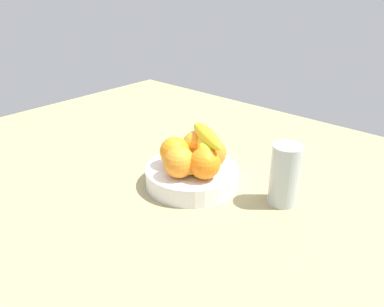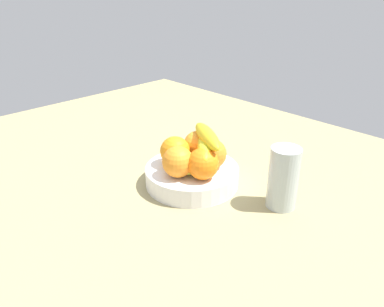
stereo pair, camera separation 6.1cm
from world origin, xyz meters
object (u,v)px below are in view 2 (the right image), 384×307
(orange_center, at_px, (203,164))
(thermos_tumbler, at_px, (283,178))
(fruit_bowl, at_px, (192,175))
(banana_bunch, at_px, (206,149))
(orange_back_left, at_px, (211,154))
(orange_front_left, at_px, (176,151))
(orange_back_right, at_px, (198,145))
(orange_front_right, at_px, (178,162))

(orange_center, height_order, thermos_tumbler, thermos_tumbler)
(fruit_bowl, height_order, banana_bunch, banana_bunch)
(fruit_bowl, relative_size, orange_back_left, 3.11)
(orange_center, bearing_deg, banana_bunch, 128.46)
(orange_front_left, height_order, thermos_tumbler, thermos_tumbler)
(orange_front_left, bearing_deg, fruit_bowl, 24.03)
(fruit_bowl, bearing_deg, banana_bunch, 43.11)
(orange_back_right, bearing_deg, thermos_tumbler, 6.77)
(orange_back_left, xyz_separation_m, banana_bunch, (-0.01, -0.01, 0.01))
(orange_front_right, distance_m, orange_back_left, 0.10)
(banana_bunch, xyz_separation_m, thermos_tumbler, (0.20, 0.05, -0.03))
(orange_center, bearing_deg, thermos_tumbler, 30.82)
(orange_front_right, relative_size, orange_back_right, 1.00)
(orange_front_right, height_order, banana_bunch, banana_bunch)
(fruit_bowl, distance_m, thermos_tumbler, 0.24)
(orange_center, distance_m, orange_back_left, 0.06)
(banana_bunch, relative_size, thermos_tumbler, 1.17)
(fruit_bowl, relative_size, orange_front_right, 3.11)
(banana_bunch, bearing_deg, thermos_tumbler, 15.28)
(orange_back_left, bearing_deg, orange_back_right, 167.52)
(orange_back_right, distance_m, thermos_tumbler, 0.25)
(orange_back_right, xyz_separation_m, thermos_tumbler, (0.25, 0.03, -0.01))
(orange_back_left, bearing_deg, banana_bunch, -133.28)
(orange_center, relative_size, orange_back_right, 1.00)
(orange_back_left, bearing_deg, orange_center, -65.81)
(thermos_tumbler, bearing_deg, orange_center, -149.18)
(orange_center, height_order, banana_bunch, banana_bunch)
(orange_back_left, bearing_deg, orange_front_left, -145.40)
(fruit_bowl, height_order, orange_back_left, orange_back_left)
(thermos_tumbler, bearing_deg, orange_front_left, -160.04)
(orange_back_right, height_order, banana_bunch, banana_bunch)
(orange_front_right, relative_size, thermos_tumbler, 0.52)
(orange_front_left, relative_size, thermos_tumbler, 0.52)
(orange_front_left, relative_size, orange_center, 1.00)
(orange_front_right, xyz_separation_m, orange_back_right, (-0.04, 0.11, 0.00))
(orange_front_left, distance_m, orange_center, 0.10)
(orange_front_right, bearing_deg, fruit_bowl, 99.15)
(fruit_bowl, xyz_separation_m, banana_bunch, (0.03, 0.02, 0.08))
(fruit_bowl, distance_m, banana_bunch, 0.09)
(fruit_bowl, bearing_deg, orange_front_right, -80.85)
(orange_front_left, bearing_deg, orange_front_right, -37.66)
(orange_front_right, xyz_separation_m, banana_bunch, (0.02, 0.08, 0.01))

